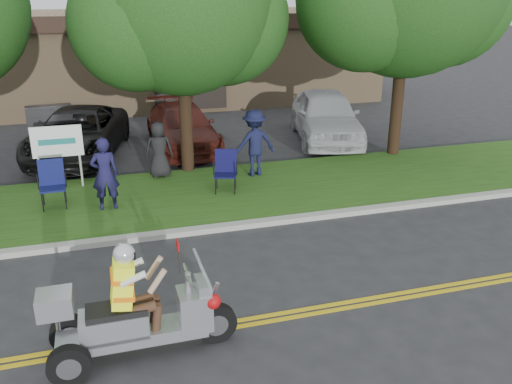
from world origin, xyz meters
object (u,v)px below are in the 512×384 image
object	(u,v)px
spectator_adult_left	(105,174)
parked_car_mid	(78,134)
parked_car_left	(52,129)
parked_car_far_right	(326,115)
trike_scooter	(133,318)
lawn_chair_b	(52,181)
lawn_chair_a	(226,168)
parked_car_right	(182,127)

from	to	relation	value
spectator_adult_left	parked_car_mid	size ratio (longest dim) A/B	0.32
spectator_adult_left	parked_car_mid	distance (m)	5.03
parked_car_left	parked_car_mid	xyz separation A→B (m)	(0.82, -1.05, 0.05)
parked_car_mid	spectator_adult_left	bearing A→B (deg)	-69.41
parked_car_far_right	parked_car_mid	bearing A→B (deg)	-168.37
spectator_adult_left	trike_scooter	bearing A→B (deg)	91.49
lawn_chair_b	spectator_adult_left	distance (m)	1.36
parked_car_left	parked_car_mid	bearing A→B (deg)	-58.51
spectator_adult_left	parked_car_far_right	xyz separation A→B (m)	(7.55, 4.63, -0.10)
parked_car_left	lawn_chair_b	bearing A→B (deg)	-93.52
lawn_chair_a	lawn_chair_b	xyz separation A→B (m)	(-4.18, 0.15, 0.03)
spectator_adult_left	parked_car_right	size ratio (longest dim) A/B	0.36
lawn_chair_b	spectator_adult_left	size ratio (longest dim) A/B	0.64
trike_scooter	spectator_adult_left	xyz separation A→B (m)	(-0.17, 5.61, 0.34)
lawn_chair_a	parked_car_far_right	world-z (taller)	parked_car_far_right
parked_car_far_right	parked_car_right	bearing A→B (deg)	-171.35
spectator_adult_left	parked_car_left	size ratio (longest dim) A/B	0.41
trike_scooter	parked_car_left	bearing A→B (deg)	98.22
lawn_chair_b	parked_car_left	size ratio (longest dim) A/B	0.27
trike_scooter	parked_car_mid	distance (m)	10.62
lawn_chair_b	parked_car_right	distance (m)	5.92
lawn_chair_b	spectator_adult_left	xyz separation A→B (m)	(1.21, -0.58, 0.24)
parked_car_right	parked_car_mid	bearing A→B (deg)	-179.37
lawn_chair_a	parked_car_mid	size ratio (longest dim) A/B	0.20
trike_scooter	parked_car_right	xyz separation A→B (m)	(2.46, 10.71, 0.06)
lawn_chair_a	parked_car_left	size ratio (longest dim) A/B	0.25
lawn_chair_b	parked_car_far_right	world-z (taller)	parked_car_far_right
lawn_chair_a	parked_car_right	xyz separation A→B (m)	(-0.34, 4.67, -0.01)
lawn_chair_a	parked_car_far_right	xyz separation A→B (m)	(4.58, 4.20, 0.17)
parked_car_mid	lawn_chair_b	bearing A→B (deg)	-84.05
lawn_chair_a	parked_car_mid	bearing A→B (deg)	145.87
spectator_adult_left	parked_car_right	distance (m)	5.74
lawn_chair_a	lawn_chair_b	bearing A→B (deg)	-164.91
lawn_chair_a	parked_car_right	size ratio (longest dim) A/B	0.22
lawn_chair_a	lawn_chair_b	world-z (taller)	lawn_chair_b
trike_scooter	lawn_chair_a	xyz separation A→B (m)	(2.80, 6.04, 0.07)
parked_car_mid	parked_car_far_right	bearing A→B (deg)	10.41
lawn_chair_b	parked_car_far_right	distance (m)	9.65
lawn_chair_b	parked_car_right	world-z (taller)	parked_car_right
lawn_chair_b	parked_car_mid	distance (m)	4.43
lawn_chair_a	lawn_chair_b	distance (m)	4.18
lawn_chair_a	parked_car_far_right	distance (m)	6.22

